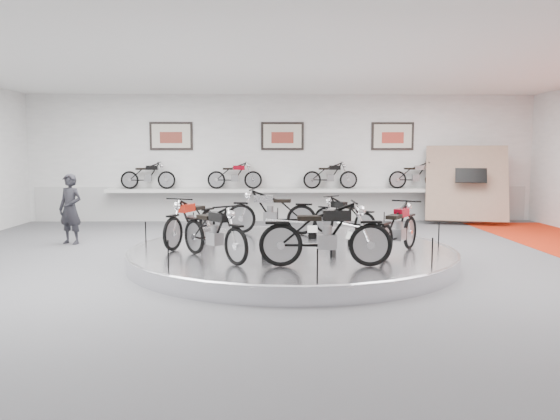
{
  "coord_description": "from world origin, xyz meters",
  "views": [
    {
      "loc": [
        -0.49,
        -10.38,
        2.18
      ],
      "look_at": [
        -0.23,
        0.6,
        1.02
      ],
      "focal_mm": 35.0,
      "sensor_mm": 36.0,
      "label": 1
    }
  ],
  "objects_px": {
    "bike_b": "(271,212)",
    "bike_f": "(398,228)",
    "shelf": "(283,190)",
    "bike_e": "(326,234)",
    "display_platform": "(292,255)",
    "visitor": "(70,209)",
    "bike_c": "(191,221)",
    "bike_d": "(214,232)",
    "bike_a": "(344,216)"
  },
  "relations": [
    {
      "from": "bike_d",
      "to": "visitor",
      "type": "bearing_deg",
      "value": -171.85
    },
    {
      "from": "bike_b",
      "to": "bike_c",
      "type": "distance_m",
      "value": 2.24
    },
    {
      "from": "bike_f",
      "to": "bike_e",
      "type": "bearing_deg",
      "value": 158.59
    },
    {
      "from": "bike_d",
      "to": "bike_f",
      "type": "xyz_separation_m",
      "value": [
        3.35,
        0.4,
        -0.0
      ]
    },
    {
      "from": "bike_e",
      "to": "shelf",
      "type": "bearing_deg",
      "value": 94.28
    },
    {
      "from": "bike_d",
      "to": "shelf",
      "type": "bearing_deg",
      "value": 130.97
    },
    {
      "from": "display_platform",
      "to": "bike_e",
      "type": "bearing_deg",
      "value": -75.42
    },
    {
      "from": "bike_a",
      "to": "bike_e",
      "type": "distance_m",
      "value": 3.48
    },
    {
      "from": "bike_b",
      "to": "bike_f",
      "type": "xyz_separation_m",
      "value": [
        2.33,
        -2.63,
        -0.03
      ]
    },
    {
      "from": "bike_b",
      "to": "bike_e",
      "type": "xyz_separation_m",
      "value": [
        0.87,
        -3.67,
        0.02
      ]
    },
    {
      "from": "display_platform",
      "to": "visitor",
      "type": "xyz_separation_m",
      "value": [
        -5.19,
        2.38,
        0.69
      ]
    },
    {
      "from": "display_platform",
      "to": "bike_a",
      "type": "bearing_deg",
      "value": 51.34
    },
    {
      "from": "shelf",
      "to": "visitor",
      "type": "xyz_separation_m",
      "value": [
        -5.19,
        -4.02,
        -0.16
      ]
    },
    {
      "from": "bike_a",
      "to": "bike_d",
      "type": "distance_m",
      "value": 3.84
    },
    {
      "from": "bike_f",
      "to": "visitor",
      "type": "height_order",
      "value": "visitor"
    },
    {
      "from": "bike_e",
      "to": "visitor",
      "type": "bearing_deg",
      "value": 144.38
    },
    {
      "from": "bike_b",
      "to": "bike_f",
      "type": "distance_m",
      "value": 3.51
    },
    {
      "from": "bike_e",
      "to": "visitor",
      "type": "distance_m",
      "value": 7.06
    },
    {
      "from": "bike_d",
      "to": "visitor",
      "type": "height_order",
      "value": "visitor"
    },
    {
      "from": "display_platform",
      "to": "bike_a",
      "type": "height_order",
      "value": "bike_a"
    },
    {
      "from": "display_platform",
      "to": "shelf",
      "type": "relative_size",
      "value": 0.58
    },
    {
      "from": "display_platform",
      "to": "bike_c",
      "type": "bearing_deg",
      "value": 171.04
    },
    {
      "from": "bike_e",
      "to": "bike_f",
      "type": "xyz_separation_m",
      "value": [
        1.46,
        1.04,
        -0.06
      ]
    },
    {
      "from": "bike_f",
      "to": "bike_a",
      "type": "bearing_deg",
      "value": 49.17
    },
    {
      "from": "shelf",
      "to": "bike_c",
      "type": "bearing_deg",
      "value": -108.54
    },
    {
      "from": "bike_a",
      "to": "bike_b",
      "type": "bearing_deg",
      "value": 37.89
    },
    {
      "from": "bike_b",
      "to": "bike_d",
      "type": "bearing_deg",
      "value": 80.83
    },
    {
      "from": "shelf",
      "to": "bike_f",
      "type": "distance_m",
      "value": 7.45
    },
    {
      "from": "bike_a",
      "to": "bike_e",
      "type": "bearing_deg",
      "value": 124.44
    },
    {
      "from": "shelf",
      "to": "visitor",
      "type": "relative_size",
      "value": 6.55
    },
    {
      "from": "shelf",
      "to": "bike_a",
      "type": "distance_m",
      "value": 5.0
    },
    {
      "from": "shelf",
      "to": "bike_e",
      "type": "height_order",
      "value": "bike_e"
    },
    {
      "from": "bike_a",
      "to": "bike_b",
      "type": "relative_size",
      "value": 0.85
    },
    {
      "from": "shelf",
      "to": "display_platform",
      "type": "bearing_deg",
      "value": -90.0
    },
    {
      "from": "bike_c",
      "to": "bike_f",
      "type": "relative_size",
      "value": 1.02
    },
    {
      "from": "display_platform",
      "to": "bike_c",
      "type": "distance_m",
      "value": 2.16
    },
    {
      "from": "bike_b",
      "to": "bike_c",
      "type": "xyz_separation_m",
      "value": [
        -1.64,
        -1.52,
        -0.02
      ]
    },
    {
      "from": "shelf",
      "to": "bike_b",
      "type": "distance_m",
      "value": 4.58
    },
    {
      "from": "bike_d",
      "to": "visitor",
      "type": "xyz_separation_m",
      "value": [
        -3.77,
        3.57,
        0.04
      ]
    },
    {
      "from": "shelf",
      "to": "bike_e",
      "type": "xyz_separation_m",
      "value": [
        0.48,
        -8.23,
        -0.15
      ]
    },
    {
      "from": "bike_c",
      "to": "bike_e",
      "type": "bearing_deg",
      "value": 71.82
    },
    {
      "from": "visitor",
      "to": "bike_e",
      "type": "bearing_deg",
      "value": -15.55
    },
    {
      "from": "shelf",
      "to": "bike_d",
      "type": "relative_size",
      "value": 6.51
    },
    {
      "from": "bike_a",
      "to": "bike_d",
      "type": "relative_size",
      "value": 0.9
    },
    {
      "from": "shelf",
      "to": "bike_f",
      "type": "relative_size",
      "value": 6.57
    },
    {
      "from": "bike_e",
      "to": "visitor",
      "type": "height_order",
      "value": "visitor"
    },
    {
      "from": "display_platform",
      "to": "bike_f",
      "type": "distance_m",
      "value": 2.18
    },
    {
      "from": "bike_d",
      "to": "bike_e",
      "type": "relative_size",
      "value": 0.91
    },
    {
      "from": "bike_f",
      "to": "bike_d",
      "type": "bearing_deg",
      "value": 129.88
    },
    {
      "from": "bike_b",
      "to": "bike_d",
      "type": "xyz_separation_m",
      "value": [
        -1.03,
        -3.03,
        -0.03
      ]
    }
  ]
}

